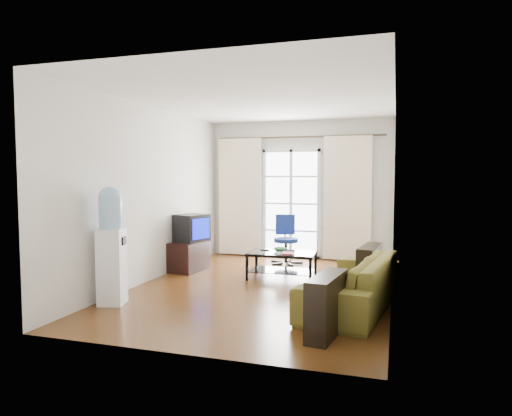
{
  "coord_description": "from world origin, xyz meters",
  "views": [
    {
      "loc": [
        1.83,
        -6.27,
        1.62
      ],
      "look_at": [
        -0.2,
        0.35,
        1.13
      ],
      "focal_mm": 32.0,
      "sensor_mm": 36.0,
      "label": 1
    }
  ],
  "objects": [
    {
      "name": "tv_stand",
      "position": [
        -1.54,
        0.77,
        0.25
      ],
      "size": [
        0.54,
        0.74,
        0.5
      ],
      "primitive_type": "cube",
      "rotation": [
        0.0,
        0.0,
        -0.13
      ],
      "color": "black",
      "rests_on": "floor"
    },
    {
      "name": "water_cooler",
      "position": [
        -1.58,
        -1.37,
        0.78
      ],
      "size": [
        0.37,
        0.37,
        1.49
      ],
      "rotation": [
        0.0,
        0.0,
        0.26
      ],
      "color": "white",
      "rests_on": "floor"
    },
    {
      "name": "task_chair",
      "position": [
        -0.09,
        1.83,
        0.27
      ],
      "size": [
        0.78,
        0.78,
        0.91
      ],
      "rotation": [
        0.0,
        0.0,
        0.31
      ],
      "color": "black",
      "rests_on": "floor"
    },
    {
      "name": "book",
      "position": [
        0.18,
        0.5,
        0.43
      ],
      "size": [
        0.22,
        0.26,
        0.02
      ],
      "primitive_type": "imported",
      "rotation": [
        0.0,
        0.0,
        0.14
      ],
      "color": "#9C3513",
      "rests_on": "coffee_table"
    },
    {
      "name": "french_door",
      "position": [
        -0.15,
        2.54,
        1.07
      ],
      "size": [
        1.16,
        0.06,
        2.15
      ],
      "color": "white",
      "rests_on": "wall_back"
    },
    {
      "name": "curtain_rod",
      "position": [
        0.0,
        2.5,
        2.38
      ],
      "size": [
        3.3,
        0.04,
        0.04
      ],
      "primitive_type": "cylinder",
      "rotation": [
        0.0,
        1.57,
        0.0
      ],
      "color": "#4C3F2D",
      "rests_on": "wall_back"
    },
    {
      "name": "curtain_right",
      "position": [
        0.95,
        2.48,
        1.2
      ],
      "size": [
        0.9,
        0.07,
        2.35
      ],
      "primitive_type": "cube",
      "color": "#FFEFCD",
      "rests_on": "curtain_rod"
    },
    {
      "name": "ceiling",
      "position": [
        0.0,
        0.0,
        2.7
      ],
      "size": [
        5.2,
        5.2,
        0.0
      ],
      "primitive_type": "plane",
      "rotation": [
        3.14,
        0.0,
        0.0
      ],
      "color": "white",
      "rests_on": "wall_back"
    },
    {
      "name": "coffee_table",
      "position": [
        0.14,
        0.64,
        0.27
      ],
      "size": [
        1.06,
        0.62,
        0.42
      ],
      "rotation": [
        0.0,
        0.0,
        0.02
      ],
      "color": "silver",
      "rests_on": "floor"
    },
    {
      "name": "remote",
      "position": [
        -0.18,
        0.73,
        0.43
      ],
      "size": [
        0.15,
        0.08,
        0.02
      ],
      "primitive_type": "cube",
      "rotation": [
        0.0,
        0.0,
        -0.25
      ],
      "color": "black",
      "rests_on": "coffee_table"
    },
    {
      "name": "wall_front",
      "position": [
        0.0,
        -2.6,
        1.35
      ],
      "size": [
        3.6,
        0.02,
        2.7
      ],
      "primitive_type": "cube",
      "color": "silver",
      "rests_on": "floor"
    },
    {
      "name": "crt_tv",
      "position": [
        -1.54,
        0.85,
        0.73
      ],
      "size": [
        0.62,
        0.63,
        0.46
      ],
      "rotation": [
        0.0,
        0.0,
        -0.34
      ],
      "color": "black",
      "rests_on": "tv_stand"
    },
    {
      "name": "curtain_left",
      "position": [
        -1.2,
        2.48,
        1.2
      ],
      "size": [
        0.9,
        0.07,
        2.35
      ],
      "primitive_type": "cube",
      "color": "#FFEFCD",
      "rests_on": "curtain_rod"
    },
    {
      "name": "floor",
      "position": [
        0.0,
        0.0,
        0.0
      ],
      "size": [
        5.2,
        5.2,
        0.0
      ],
      "primitive_type": "plane",
      "color": "brown",
      "rests_on": "ground"
    },
    {
      "name": "bowl",
      "position": [
        0.08,
        0.74,
        0.45
      ],
      "size": [
        0.31,
        0.31,
        0.05
      ],
      "primitive_type": "imported",
      "rotation": [
        0.0,
        0.0,
        -0.23
      ],
      "color": "green",
      "rests_on": "coffee_table"
    },
    {
      "name": "wall_left",
      "position": [
        -1.8,
        0.0,
        1.35
      ],
      "size": [
        0.02,
        5.2,
        2.7
      ],
      "primitive_type": "cube",
      "color": "silver",
      "rests_on": "floor"
    },
    {
      "name": "sofa",
      "position": [
        1.34,
        -0.62,
        0.31
      ],
      "size": [
        2.37,
        1.44,
        0.62
      ],
      "primitive_type": "imported",
      "rotation": [
        0.0,
        0.0,
        -1.71
      ],
      "color": "brown",
      "rests_on": "floor"
    },
    {
      "name": "radiator",
      "position": [
        0.8,
        2.5,
        0.33
      ],
      "size": [
        0.64,
        0.12,
        0.64
      ],
      "primitive_type": "cube",
      "color": "gray",
      "rests_on": "floor"
    },
    {
      "name": "wall_back",
      "position": [
        0.0,
        2.6,
        1.35
      ],
      "size": [
        3.6,
        0.02,
        2.7
      ],
      "primitive_type": "cube",
      "color": "silver",
      "rests_on": "floor"
    },
    {
      "name": "wall_right",
      "position": [
        1.8,
        0.0,
        1.35
      ],
      "size": [
        0.02,
        5.2,
        2.7
      ],
      "primitive_type": "cube",
      "color": "silver",
      "rests_on": "floor"
    }
  ]
}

